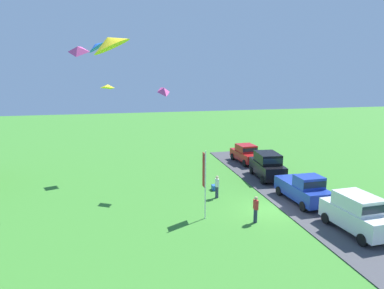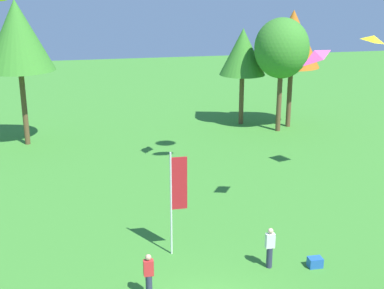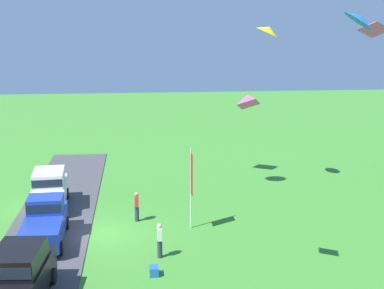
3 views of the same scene
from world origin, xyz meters
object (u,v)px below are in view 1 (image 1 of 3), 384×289
kite_delta_trailing_tail (96,46)px  kite_delta_topmost (110,42)px  car_sedan_by_flagpole (246,153)px  kite_diamond_over_trees (164,90)px  car_suv_near_entrance (267,165)px  kite_diamond_near_flag (108,86)px  cooler_box (215,188)px  flag_banner (204,175)px  car_suv_far_end (357,212)px  car_pickup_mid_row (304,189)px  person_on_lawn (217,187)px  kite_diamond_high_right (78,49)px  person_watching_sky (256,209)px

kite_delta_trailing_tail → kite_delta_topmost: kite_delta_trailing_tail is taller
car_sedan_by_flagpole → kite_diamond_over_trees: 13.34m
kite_delta_topmost → kite_diamond_over_trees: (13.27, -4.08, -2.61)m
car_suv_near_entrance → kite_delta_trailing_tail: 17.14m
kite_diamond_near_flag → kite_diamond_over_trees: kite_diamond_over_trees is taller
cooler_box → kite_delta_trailing_tail: kite_delta_trailing_tail is taller
flag_banner → kite_diamond_over_trees: 8.21m
car_suv_far_end → kite_diamond_over_trees: size_ratio=4.41×
car_sedan_by_flagpole → car_suv_far_end: bearing=-178.9°
kite_diamond_near_flag → kite_diamond_over_trees: bearing=-141.1°
kite_delta_trailing_tail → kite_diamond_over_trees: size_ratio=1.26×
car_pickup_mid_row → kite_diamond_near_flag: size_ratio=5.16×
flag_banner → cooler_box: bearing=-23.0°
person_on_lawn → kite_delta_trailing_tail: 13.28m
flag_banner → kite_delta_trailing_tail: (5.36, 6.41, 8.24)m
car_suv_near_entrance → cooler_box: car_suv_near_entrance is taller
person_on_lawn → cooler_box: (1.81, -0.34, -0.68)m
car_suv_far_end → flag_banner: 9.30m
car_suv_near_entrance → kite_delta_topmost: 21.42m
kite_diamond_near_flag → kite_delta_trailing_tail: 6.83m
person_on_lawn → flag_banner: bearing=151.2°
car_suv_far_end → car_pickup_mid_row: 5.20m
kite_delta_trailing_tail → kite_diamond_over_trees: 5.86m
car_suv_far_end → kite_delta_trailing_tail: size_ratio=3.51×
car_pickup_mid_row → kite_diamond_over_trees: size_ratio=4.71×
flag_banner → person_on_lawn: bearing=-28.8°
kite_delta_trailing_tail → kite_diamond_high_right: bearing=136.5°
car_sedan_by_flagpole → flag_banner: size_ratio=1.01×
car_suv_near_entrance → kite_delta_topmost: kite_delta_topmost is taller
kite_diamond_near_flag → kite_diamond_over_trees: 6.63m
car_suv_far_end → kite_diamond_near_flag: size_ratio=4.82×
person_on_lawn → kite_diamond_near_flag: 13.17m
kite_diamond_near_flag → person_watching_sky: bearing=-146.3°
car_suv_far_end → car_pickup_mid_row: size_ratio=0.93×
car_sedan_by_flagpole → kite_diamond_over_trees: (-6.58, 9.36, 6.86)m
cooler_box → kite_delta_topmost: size_ratio=0.37×
person_watching_sky → kite_diamond_over_trees: 11.44m
kite_diamond_high_right → kite_diamond_over_trees: kite_diamond_high_right is taller
kite_diamond_near_flag → kite_delta_trailing_tail: size_ratio=0.73×
car_suv_far_end → kite_delta_topmost: bearing=101.1°
flag_banner → cooler_box: flag_banner is taller
car_suv_far_end → car_suv_near_entrance: bearing=2.8°
person_watching_sky → kite_diamond_high_right: (5.67, 10.52, 9.86)m
car_sedan_by_flagpole → kite_delta_trailing_tail: 18.93m
car_pickup_mid_row → kite_delta_trailing_tail: bearing=72.2°
car_pickup_mid_row → kite_diamond_over_trees: 12.61m
car_suv_near_entrance → kite_diamond_near_flag: 15.51m
kite_delta_trailing_tail → person_on_lawn: bearing=-103.4°
car_suv_far_end → person_watching_sky: 5.88m
person_on_lawn → kite_delta_topmost: kite_delta_topmost is taller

